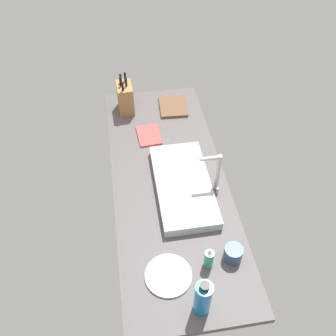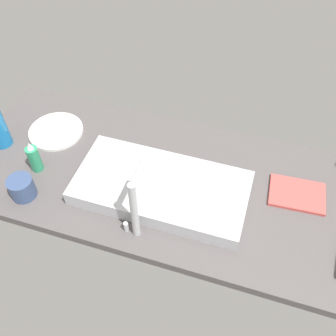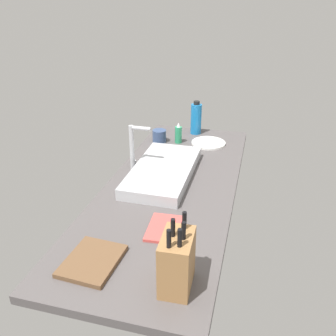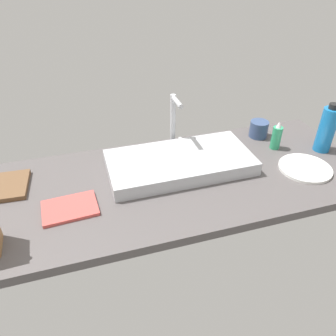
{
  "view_description": "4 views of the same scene",
  "coord_description": "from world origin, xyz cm",
  "px_view_note": "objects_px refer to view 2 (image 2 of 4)",
  "views": [
    {
      "loc": [
        132.38,
        -21.6,
        157.83
      ],
      "look_at": [
        -2.93,
        -0.14,
        9.36
      ],
      "focal_mm": 39.49,
      "sensor_mm": 36.0,
      "label": 1
    },
    {
      "loc": [
        -18.7,
        82.39,
        111.47
      ],
      "look_at": [
        7.22,
        0.87,
        10.95
      ],
      "focal_mm": 41.64,
      "sensor_mm": 36.0,
      "label": 2
    },
    {
      "loc": [
        -149.52,
        -37.79,
        88.5
      ],
      "look_at": [
        5.17,
        3.05,
        9.7
      ],
      "focal_mm": 38.19,
      "sensor_mm": 36.0,
      "label": 3
    },
    {
      "loc": [
        -28.83,
        -98.58,
        79.71
      ],
      "look_at": [
        0.86,
        -0.35,
        9.3
      ],
      "focal_mm": 34.87,
      "sensor_mm": 36.0,
      "label": 4
    }
  ],
  "objects_px": {
    "faucet": "(135,204)",
    "dish_towel": "(297,194)",
    "coffee_mug": "(22,188)",
    "soap_bottle": "(34,158)",
    "sink_basin": "(161,188)",
    "dinner_plate": "(56,131)"
  },
  "relations": [
    {
      "from": "faucet",
      "to": "dish_towel",
      "type": "xyz_separation_m",
      "value": [
        -0.47,
        -0.29,
        -0.14
      ]
    },
    {
      "from": "coffee_mug",
      "to": "soap_bottle",
      "type": "bearing_deg",
      "value": -81.91
    },
    {
      "from": "dish_towel",
      "to": "faucet",
      "type": "bearing_deg",
      "value": 31.94
    },
    {
      "from": "faucet",
      "to": "soap_bottle",
      "type": "xyz_separation_m",
      "value": [
        0.44,
        -0.13,
        -0.09
      ]
    },
    {
      "from": "sink_basin",
      "to": "coffee_mug",
      "type": "xyz_separation_m",
      "value": [
        0.45,
        0.15,
        0.01
      ]
    },
    {
      "from": "sink_basin",
      "to": "faucet",
      "type": "xyz_separation_m",
      "value": [
        0.03,
        0.16,
        0.12
      ]
    },
    {
      "from": "dinner_plate",
      "to": "dish_towel",
      "type": "distance_m",
      "value": 0.94
    },
    {
      "from": "coffee_mug",
      "to": "dish_towel",
      "type": "bearing_deg",
      "value": -162.56
    },
    {
      "from": "sink_basin",
      "to": "dish_towel",
      "type": "xyz_separation_m",
      "value": [
        -0.45,
        -0.13,
        -0.02
      ]
    },
    {
      "from": "faucet",
      "to": "coffee_mug",
      "type": "xyz_separation_m",
      "value": [
        0.42,
        -0.01,
        -0.1
      ]
    },
    {
      "from": "sink_basin",
      "to": "coffee_mug",
      "type": "distance_m",
      "value": 0.47
    },
    {
      "from": "soap_bottle",
      "to": "dinner_plate",
      "type": "relative_size",
      "value": 0.63
    },
    {
      "from": "sink_basin",
      "to": "dinner_plate",
      "type": "distance_m",
      "value": 0.51
    },
    {
      "from": "dinner_plate",
      "to": "soap_bottle",
      "type": "bearing_deg",
      "value": 98.1
    },
    {
      "from": "dinner_plate",
      "to": "dish_towel",
      "type": "relative_size",
      "value": 1.13
    },
    {
      "from": "dish_towel",
      "to": "coffee_mug",
      "type": "relative_size",
      "value": 2.18
    },
    {
      "from": "sink_basin",
      "to": "soap_bottle",
      "type": "height_order",
      "value": "soap_bottle"
    },
    {
      "from": "faucet",
      "to": "coffee_mug",
      "type": "relative_size",
      "value": 2.91
    },
    {
      "from": "dish_towel",
      "to": "soap_bottle",
      "type": "bearing_deg",
      "value": 10.05
    },
    {
      "from": "coffee_mug",
      "to": "sink_basin",
      "type": "bearing_deg",
      "value": -161.45
    },
    {
      "from": "faucet",
      "to": "soap_bottle",
      "type": "relative_size",
      "value": 1.89
    },
    {
      "from": "soap_bottle",
      "to": "dish_towel",
      "type": "xyz_separation_m",
      "value": [
        -0.91,
        -0.16,
        -0.05
      ]
    }
  ]
}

